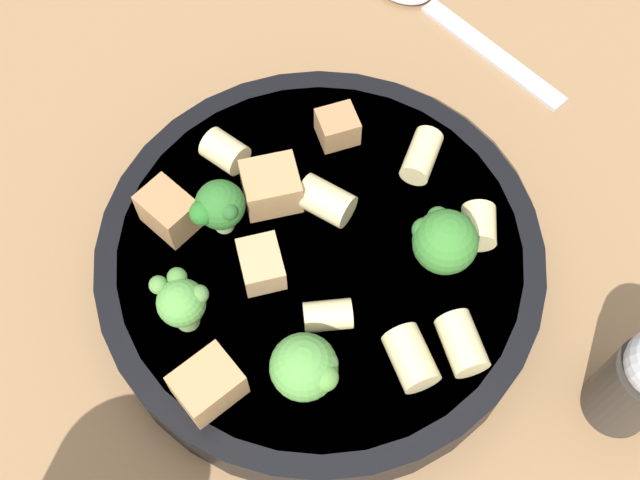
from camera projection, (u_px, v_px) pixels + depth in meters
ground_plane at (320, 273)px, 0.42m from camera, size 2.00×2.00×0.00m
pasta_bowl at (320, 259)px, 0.40m from camera, size 0.22×0.22×0.03m
broccoli_floret_0 at (219, 207)px, 0.38m from camera, size 0.03×0.02×0.03m
broccoli_floret_1 at (182, 302)px, 0.36m from camera, size 0.02×0.02×0.03m
broccoli_floret_2 at (306, 368)px, 0.35m from camera, size 0.03×0.03×0.03m
broccoli_floret_3 at (444, 240)px, 0.37m from camera, size 0.03×0.03×0.04m
rigatoni_0 at (225, 151)px, 0.41m from camera, size 0.03×0.03×0.02m
rigatoni_1 at (326, 201)px, 0.40m from camera, size 0.03×0.03×0.02m
rigatoni_2 at (479, 226)px, 0.39m from camera, size 0.02×0.03×0.02m
rigatoni_3 at (422, 156)px, 0.41m from camera, size 0.03×0.03×0.02m
rigatoni_4 at (462, 343)px, 0.36m from camera, size 0.02×0.03×0.02m
rigatoni_5 at (411, 358)px, 0.36m from camera, size 0.02×0.03×0.02m
rigatoni_6 at (328, 315)px, 0.37m from camera, size 0.03×0.02×0.01m
chicken_chunk_0 at (169, 211)px, 0.39m from camera, size 0.03×0.03×0.02m
chicken_chunk_1 at (271, 186)px, 0.40m from camera, size 0.03×0.03×0.02m
chicken_chunk_2 at (263, 267)px, 0.38m from camera, size 0.02×0.03×0.02m
chicken_chunk_3 at (208, 385)px, 0.35m from camera, size 0.03×0.03×0.02m
chicken_chunk_4 at (338, 127)px, 0.42m from camera, size 0.02×0.02×0.02m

